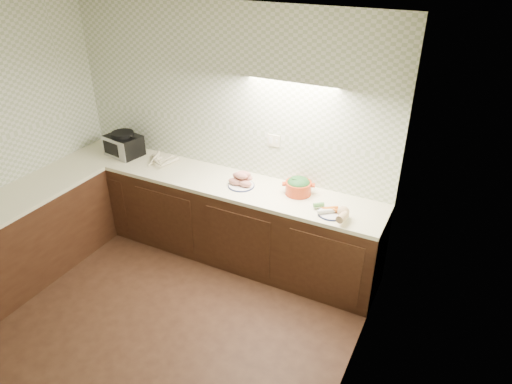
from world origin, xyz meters
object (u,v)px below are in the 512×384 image
at_px(onion_bowl, 244,176).
at_px(dutch_oven, 298,186).
at_px(veg_plate, 336,212).
at_px(sweet_potato_plate, 241,180).
at_px(toaster_oven, 124,144).
at_px(parsnip_pile, 157,161).

distance_m(onion_bowl, dutch_oven, 0.61).
relative_size(onion_bowl, veg_plate, 0.33).
bearing_deg(sweet_potato_plate, dutch_oven, 10.50).
height_order(toaster_oven, sweet_potato_plate, toaster_oven).
xyz_separation_m(sweet_potato_plate, onion_bowl, (-0.04, 0.13, -0.03)).
distance_m(toaster_oven, parsnip_pile, 0.49).
distance_m(sweet_potato_plate, dutch_oven, 0.58).
xyz_separation_m(parsnip_pile, veg_plate, (2.11, -0.16, 0.01)).
relative_size(parsnip_pile, dutch_oven, 1.12).
relative_size(toaster_oven, parsnip_pile, 1.17).
height_order(sweet_potato_plate, dutch_oven, dutch_oven).
bearing_deg(onion_bowl, parsnip_pile, -175.08).
bearing_deg(toaster_oven, parsnip_pile, 7.43).
bearing_deg(toaster_oven, veg_plate, 5.93).
bearing_deg(veg_plate, onion_bowl, 167.08).
height_order(onion_bowl, dutch_oven, dutch_oven).
bearing_deg(sweet_potato_plate, onion_bowl, 107.57).
relative_size(toaster_oven, dutch_oven, 1.31).
bearing_deg(dutch_oven, onion_bowl, 157.18).
bearing_deg(sweet_potato_plate, veg_plate, -6.50).
bearing_deg(parsnip_pile, toaster_oven, 177.61).
height_order(parsnip_pile, veg_plate, veg_plate).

